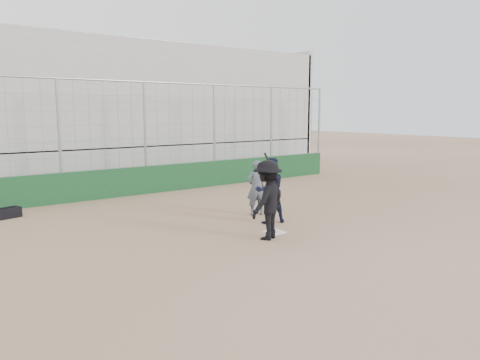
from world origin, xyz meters
TOP-DOWN VIEW (x-y plane):
  - ground at (0.00, 0.00)m, footprint 90.00×90.00m
  - home_plate at (0.00, 0.00)m, footprint 0.44×0.44m
  - backstop at (0.00, 7.00)m, footprint 18.10×0.25m
  - bleachers at (0.00, 11.95)m, footprint 20.25×6.70m
  - batter_at_plate at (-0.51, -0.32)m, footprint 1.37×1.09m
  - catcher_crouched at (0.57, 0.82)m, footprint 0.99×0.86m
  - umpire at (0.89, 1.81)m, footprint 0.67×0.54m
  - equipment_bag at (-4.90, 5.72)m, footprint 0.73×0.46m

SIDE VIEW (x-z plane):
  - ground at x=0.00m, z-range 0.00..0.00m
  - home_plate at x=0.00m, z-range 0.00..0.02m
  - equipment_bag at x=-4.90m, z-range -0.02..0.31m
  - catcher_crouched at x=0.57m, z-range 0.00..1.18m
  - umpire at x=0.89m, z-range 0.00..1.43m
  - batter_at_plate at x=-0.51m, z-range -0.07..1.93m
  - backstop at x=0.00m, z-range -1.06..2.98m
  - bleachers at x=0.00m, z-range -0.57..6.41m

